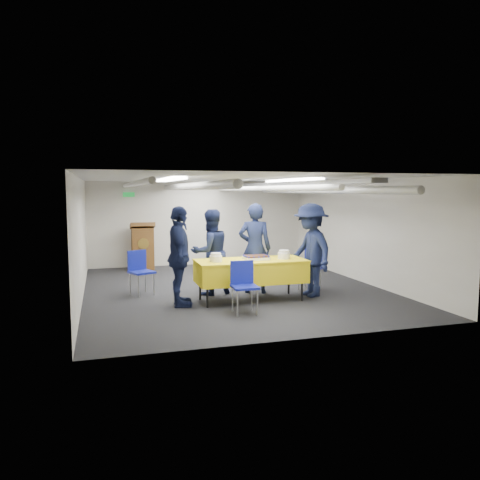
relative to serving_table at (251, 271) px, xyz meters
name	(u,v)px	position (x,y,z in m)	size (l,w,h in m)	color
ground	(233,289)	(-0.04, 1.09, -0.56)	(7.00, 7.00, 0.00)	black
room_shell	(232,202)	(0.06, 1.50, 1.25)	(6.00, 7.00, 2.30)	beige
serving_table	(251,271)	(0.00, 0.00, 0.00)	(2.04, 0.88, 0.77)	black
sheet_cake	(256,257)	(0.11, 0.00, 0.25)	(0.46, 0.35, 0.08)	white
plate_stack_left	(216,258)	(-0.68, -0.05, 0.28)	(0.23, 0.23, 0.16)	white
plate_stack_right	(284,255)	(0.65, -0.05, 0.29)	(0.23, 0.23, 0.16)	white
podium	(143,246)	(-1.64, 4.13, 0.05)	(0.62, 0.53, 1.25)	brown
chair_near	(244,281)	(-0.38, -0.79, -0.03)	(0.43, 0.43, 0.87)	gray
chair_right	(312,264)	(1.54, 0.62, -0.03)	(0.59, 0.59, 0.87)	gray
chair_left	(140,268)	(-1.95, 1.15, -0.03)	(0.55, 0.55, 0.87)	gray
sailor_a	(255,248)	(0.29, 0.63, 0.34)	(0.66, 0.43, 1.81)	black
sailor_b	(210,252)	(-0.60, 0.73, 0.29)	(0.82, 0.64, 1.69)	black
sailor_c	(179,257)	(-1.35, -0.06, 0.33)	(1.05, 0.44, 1.79)	black
sailor_d	(311,250)	(1.23, 0.03, 0.35)	(1.17, 0.67, 1.81)	black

